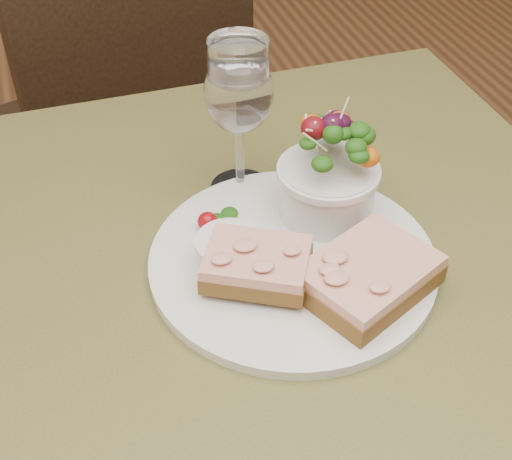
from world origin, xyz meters
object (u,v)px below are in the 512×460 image
object	(u,v)px
wine_glass	(239,97)
salad_bowl	(329,169)
chair_far	(126,199)
dinner_plate	(292,261)
cafe_table	(265,338)
sandwich_back	(257,264)
sandwich_front	(368,276)
ramekin	(229,252)

from	to	relation	value
wine_glass	salad_bowl	bearing A→B (deg)	-49.41
chair_far	dinner_plate	size ratio (longest dim) A/B	3.02
cafe_table	salad_bowl	size ratio (longest dim) A/B	6.30
sandwich_back	salad_bowl	world-z (taller)	salad_bowl
cafe_table	dinner_plate	size ratio (longest dim) A/B	2.68
sandwich_front	salad_bowl	world-z (taller)	salad_bowl
cafe_table	ramekin	distance (m)	0.14
chair_far	wine_glass	world-z (taller)	wine_glass
dinner_plate	salad_bowl	xyz separation A→B (m)	(0.06, 0.06, 0.07)
cafe_table	ramekin	bearing A→B (deg)	163.82
cafe_table	salad_bowl	xyz separation A→B (m)	(0.09, 0.06, 0.17)
dinner_plate	salad_bowl	world-z (taller)	salad_bowl
salad_bowl	wine_glass	world-z (taller)	wine_glass
cafe_table	sandwich_front	world-z (taller)	sandwich_front
chair_far	sandwich_front	world-z (taller)	chair_far
dinner_plate	wine_glass	xyz separation A→B (m)	(-0.01, 0.14, 0.12)
dinner_plate	cafe_table	bearing A→B (deg)	-173.25
dinner_plate	sandwich_front	distance (m)	0.09
chair_far	ramekin	distance (m)	0.89
sandwich_back	ramekin	xyz separation A→B (m)	(-0.02, 0.03, -0.00)
ramekin	chair_far	bearing A→B (deg)	92.39
cafe_table	ramekin	size ratio (longest dim) A/B	12.53
cafe_table	sandwich_front	size ratio (longest dim) A/B	5.13
sandwich_front	ramekin	xyz separation A→B (m)	(-0.12, 0.07, 0.00)
sandwich_front	sandwich_back	size ratio (longest dim) A/B	1.25
chair_far	sandwich_front	bearing A→B (deg)	84.72
sandwich_front	chair_far	bearing A→B (deg)	75.50
dinner_plate	ramekin	xyz separation A→B (m)	(-0.07, 0.01, 0.03)
cafe_table	sandwich_front	xyz separation A→B (m)	(0.08, -0.06, 0.13)
ramekin	wine_glass	xyz separation A→B (m)	(0.05, 0.13, 0.09)
sandwich_back	wine_glass	world-z (taller)	wine_glass
dinner_plate	chair_far	bearing A→B (deg)	97.36
sandwich_front	salad_bowl	size ratio (longest dim) A/B	1.23
sandwich_back	ramekin	bearing A→B (deg)	153.65
salad_bowl	chair_far	bearing A→B (deg)	102.69
ramekin	sandwich_back	bearing A→B (deg)	-55.07
sandwich_front	wine_glass	bearing A→B (deg)	83.05
chair_far	ramekin	size ratio (longest dim) A/B	14.10
chair_far	sandwich_back	xyz separation A→B (m)	(0.05, -0.77, 0.49)
cafe_table	sandwich_front	distance (m)	0.17
sandwich_back	ramekin	world-z (taller)	sandwich_back
dinner_plate	wine_glass	distance (m)	0.18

